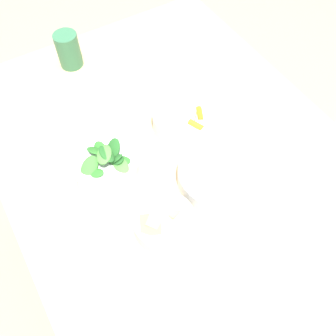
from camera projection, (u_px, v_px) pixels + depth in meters
The scene contains 8 objects.
ground_plane at pixel (176, 259), 1.58m from camera, with size 10.00×10.00×0.00m, color gray.
dining_table at pixel (180, 183), 1.06m from camera, with size 1.21×0.87×0.73m.
bowl_carrots at pixel (183, 118), 1.01m from camera, with size 0.17×0.17×0.06m.
bowl_greens at pixel (106, 166), 0.91m from camera, with size 0.16×0.16×0.10m.
bowl_beans_hotdog at pixel (217, 176), 0.91m from camera, with size 0.19×0.19×0.05m.
bowl_cookies at pixel (164, 221), 0.85m from camera, with size 0.14×0.14×0.05m.
ruler at pixel (249, 73), 1.14m from camera, with size 0.29×0.08×0.00m.
cup at pixel (68, 50), 1.12m from camera, with size 0.07×0.07×0.11m.
Camera 1 is at (0.45, -0.31, 1.53)m, focal length 40.00 mm.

